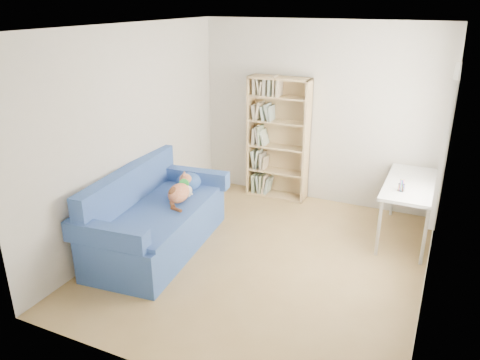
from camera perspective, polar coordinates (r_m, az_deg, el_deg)
name	(u,v)px	position (r m, az deg, el deg)	size (l,w,h in m)	color
ground	(264,259)	(5.57, 2.90, -9.60)	(4.00, 4.00, 0.00)	olive
room_shell	(277,124)	(4.93, 4.48, 6.88)	(3.54, 4.04, 2.62)	silver
sofa	(156,219)	(5.75, -10.20, -4.71)	(1.13, 2.08, 0.98)	#26468A
bookshelf	(278,144)	(6.99, 4.64, 4.45)	(0.91, 0.28, 1.82)	tan
desk	(411,188)	(6.12, 20.10, -0.88)	(0.60, 1.32, 0.75)	silver
pen_cup	(401,187)	(5.77, 19.07, -0.77)	(0.08, 0.08, 0.15)	white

